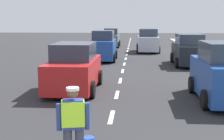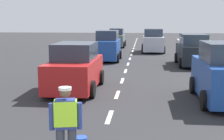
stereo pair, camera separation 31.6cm
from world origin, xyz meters
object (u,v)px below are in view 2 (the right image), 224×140
(car_oncoming_third, at_px, (117,38))
(car_oncoming_lead, at_px, (75,68))
(car_oncoming_second, at_px, (107,47))
(car_parked_far, at_px, (193,51))
(road_worker, at_px, (67,123))
(car_outgoing_far, at_px, (153,41))

(car_oncoming_third, relative_size, car_oncoming_lead, 0.97)
(car_oncoming_second, bearing_deg, car_parked_far, -19.00)
(car_oncoming_third, distance_m, car_oncoming_second, 11.80)
(road_worker, height_order, car_oncoming_lead, car_oncoming_lead)
(car_oncoming_third, distance_m, car_outgoing_far, 6.53)
(road_worker, bearing_deg, car_oncoming_second, 93.68)
(car_parked_far, bearing_deg, road_worker, -107.35)
(car_outgoing_far, bearing_deg, road_worker, -95.79)
(car_oncoming_third, xyz_separation_m, car_parked_far, (6.14, -13.81, 0.01))
(road_worker, xyz_separation_m, car_oncoming_lead, (-1.36, 7.15, 0.01))
(car_parked_far, height_order, car_outgoing_far, car_outgoing_far)
(car_oncoming_second, distance_m, car_outgoing_far, 7.38)
(car_parked_far, bearing_deg, car_oncoming_third, 113.96)
(road_worker, relative_size, car_parked_far, 0.39)
(car_oncoming_third, distance_m, car_parked_far, 15.12)
(road_worker, distance_m, car_oncoming_third, 29.04)
(road_worker, bearing_deg, car_oncoming_lead, 100.80)
(car_oncoming_lead, bearing_deg, car_parked_far, 52.78)
(car_outgoing_far, bearing_deg, car_oncoming_third, 125.55)
(car_oncoming_lead, height_order, car_parked_far, car_parked_far)
(car_parked_far, distance_m, car_outgoing_far, 8.82)
(road_worker, height_order, car_outgoing_far, car_outgoing_far)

